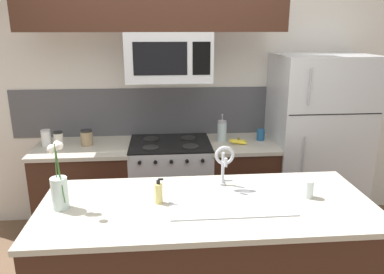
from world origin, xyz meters
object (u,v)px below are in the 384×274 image
at_px(microwave, 169,57).
at_px(refrigerator, 315,144).
at_px(storage_jar_medium, 59,139).
at_px(stove_range, 171,187).
at_px(french_press, 222,131).
at_px(storage_jar_tall, 46,138).
at_px(banana_bunch, 239,142).
at_px(coffee_tin, 261,135).
at_px(drinking_glass, 309,189).
at_px(flower_vase, 59,189).
at_px(storage_jar_short, 87,138).
at_px(sink_faucet, 224,161).
at_px(dish_soap_bottle, 159,193).

bearing_deg(microwave, refrigerator, 1.65).
bearing_deg(refrigerator, storage_jar_medium, -179.78).
relative_size(refrigerator, storage_jar_medium, 12.28).
height_order(stove_range, french_press, french_press).
bearing_deg(storage_jar_tall, banana_bunch, -2.70).
relative_size(refrigerator, french_press, 6.49).
xyz_separation_m(microwave, coffee_tin, (0.88, 0.07, -0.75)).
height_order(drinking_glass, flower_vase, flower_vase).
bearing_deg(stove_range, flower_vase, -119.23).
bearing_deg(banana_bunch, storage_jar_short, 176.29).
bearing_deg(drinking_glass, flower_vase, -179.16).
bearing_deg(coffee_tin, banana_bunch, -155.38).
xyz_separation_m(storage_jar_tall, sink_faucet, (1.48, -1.06, 0.12)).
bearing_deg(refrigerator, flower_vase, -149.15).
relative_size(stove_range, french_press, 3.48).
xyz_separation_m(refrigerator, storage_jar_short, (-2.20, 0.01, 0.12)).
height_order(microwave, storage_jar_medium, microwave).
bearing_deg(microwave, banana_bunch, -3.47).
bearing_deg(dish_soap_bottle, flower_vase, -177.73).
xyz_separation_m(stove_range, dish_soap_bottle, (-0.11, -1.23, 0.52)).
relative_size(storage_jar_short, french_press, 0.54).
bearing_deg(drinking_glass, storage_jar_tall, 147.94).
distance_m(banana_bunch, sink_faucet, 1.03).
xyz_separation_m(microwave, storage_jar_medium, (-1.03, 0.03, -0.74)).
xyz_separation_m(storage_jar_short, sink_faucet, (1.11, -1.06, 0.13)).
height_order(refrigerator, french_press, refrigerator).
bearing_deg(flower_vase, banana_bunch, 41.55).
bearing_deg(storage_jar_short, french_press, 1.26).
bearing_deg(drinking_glass, stove_range, 125.02).
height_order(microwave, french_press, microwave).
xyz_separation_m(banana_bunch, sink_faucet, (-0.30, -0.97, 0.18)).
distance_m(storage_jar_tall, banana_bunch, 1.78).
bearing_deg(flower_vase, sink_faucet, 11.83).
bearing_deg(storage_jar_tall, stove_range, -1.21).
bearing_deg(stove_range, storage_jar_tall, 178.79).
xyz_separation_m(storage_jar_tall, french_press, (1.64, 0.04, 0.02)).
relative_size(banana_bunch, flower_vase, 0.43).
bearing_deg(storage_jar_tall, storage_jar_medium, -6.75).
distance_m(sink_faucet, dish_soap_bottle, 0.50).
relative_size(stove_range, storage_jar_tall, 5.88).
xyz_separation_m(storage_jar_tall, coffee_tin, (2.02, 0.03, -0.02)).
relative_size(storage_jar_short, banana_bunch, 0.76).
height_order(microwave, dish_soap_bottle, microwave).
relative_size(stove_range, banana_bunch, 4.91).
bearing_deg(storage_jar_short, flower_vase, -86.63).
distance_m(storage_jar_short, sink_faucet, 1.54).
relative_size(storage_jar_short, dish_soap_bottle, 0.88).
height_order(storage_jar_medium, french_press, french_press).
distance_m(coffee_tin, flower_vase, 2.05).
relative_size(storage_jar_tall, storage_jar_medium, 1.12).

